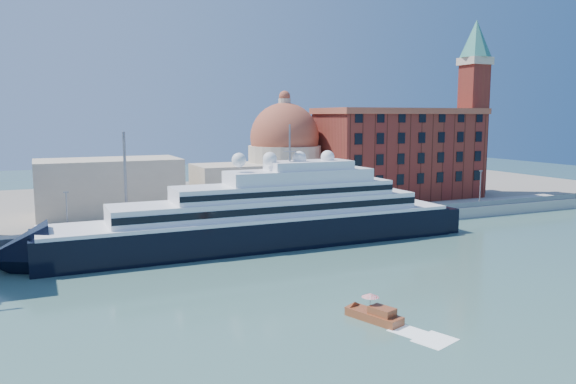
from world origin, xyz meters
name	(u,v)px	position (x,y,z in m)	size (l,w,h in m)	color
ground	(309,281)	(0.00, 0.00, 0.00)	(400.00, 400.00, 0.00)	#355C54
quay	(232,229)	(0.00, 34.00, 1.25)	(180.00, 10.00, 2.50)	gray
land	(182,202)	(0.00, 75.00, 1.00)	(260.00, 72.00, 2.00)	slate
quay_fence	(239,224)	(0.00, 29.50, 3.10)	(180.00, 0.10, 1.20)	slate
superyacht	(248,223)	(-0.66, 23.00, 4.39)	(85.10, 11.80, 25.43)	black
water_taxi	(375,314)	(0.02, -16.89, 0.78)	(4.41, 7.22, 3.25)	maroon
warehouse	(399,153)	(52.00, 52.00, 13.79)	(43.00, 19.00, 23.25)	maroon
campanile	(474,96)	(76.00, 52.00, 28.76)	(8.40, 8.40, 47.00)	maroon
church	(225,169)	(6.39, 57.72, 10.91)	(66.00, 18.00, 25.50)	beige
lamp_posts	(168,190)	(-12.67, 32.27, 9.84)	(120.80, 2.40, 18.00)	slate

